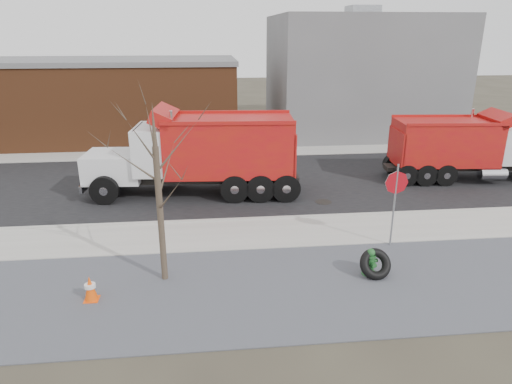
{
  "coord_description": "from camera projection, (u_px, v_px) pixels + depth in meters",
  "views": [
    {
      "loc": [
        -1.76,
        -14.64,
        6.87
      ],
      "look_at": [
        -0.14,
        0.86,
        1.4
      ],
      "focal_mm": 32.0,
      "sensor_mm": 36.0,
      "label": 1
    }
  ],
  "objects": [
    {
      "name": "building_brick",
      "position": [
        83.0,
        99.0,
        30.28
      ],
      "size": [
        20.2,
        8.2,
        5.3
      ],
      "color": "brown",
      "rests_on": "ground"
    },
    {
      "name": "ground",
      "position": [
        263.0,
        237.0,
        16.19
      ],
      "size": [
        120.0,
        120.0,
        0.0
      ],
      "primitive_type": "plane",
      "color": "#383328",
      "rests_on": "ground"
    },
    {
      "name": "dump_truck_red_a",
      "position": [
        465.0,
        146.0,
        21.99
      ],
      "size": [
        8.28,
        2.86,
        3.32
      ],
      "rotation": [
        0.0,
        0.0,
        -0.08
      ],
      "color": "black",
      "rests_on": "ground"
    },
    {
      "name": "building_grey",
      "position": [
        358.0,
        75.0,
        32.64
      ],
      "size": [
        12.0,
        10.0,
        8.0
      ],
      "color": "slate",
      "rests_on": "ground"
    },
    {
      "name": "fire_hydrant",
      "position": [
        370.0,
        263.0,
        13.55
      ],
      "size": [
        0.49,
        0.48,
        0.86
      ],
      "rotation": [
        0.0,
        0.0,
        0.25
      ],
      "color": "#266626",
      "rests_on": "ground"
    },
    {
      "name": "stop_sign",
      "position": [
        396.0,
        191.0,
        14.89
      ],
      "size": [
        0.78,
        0.06,
        2.88
      ],
      "rotation": [
        0.0,
        0.0,
        -0.36
      ],
      "color": "gray",
      "rests_on": "ground"
    },
    {
      "name": "gravel_verge",
      "position": [
        277.0,
        289.0,
        12.9
      ],
      "size": [
        60.0,
        5.0,
        0.03
      ],
      "primitive_type": "cube",
      "color": "slate",
      "rests_on": "ground"
    },
    {
      "name": "traffic_cone_near",
      "position": [
        90.0,
        289.0,
        12.24
      ],
      "size": [
        0.38,
        0.38,
        0.74
      ],
      "color": "#FF4F08",
      "rests_on": "ground"
    },
    {
      "name": "sidewalk",
      "position": [
        262.0,
        233.0,
        16.41
      ],
      "size": [
        60.0,
        2.5,
        0.06
      ],
      "primitive_type": "cube",
      "color": "#9E9B93",
      "rests_on": "ground"
    },
    {
      "name": "dump_truck_red_b",
      "position": [
        201.0,
        151.0,
        19.87
      ],
      "size": [
        9.37,
        3.23,
        3.89
      ],
      "rotation": [
        0.0,
        0.0,
        3.07
      ],
      "color": "black",
      "rests_on": "ground"
    },
    {
      "name": "curb",
      "position": [
        258.0,
        219.0,
        17.62
      ],
      "size": [
        60.0,
        0.15,
        0.11
      ],
      "primitive_type": "cube",
      "color": "#9E9B93",
      "rests_on": "ground"
    },
    {
      "name": "truck_tire",
      "position": [
        375.0,
        264.0,
        13.43
      ],
      "size": [
        1.0,
        0.82,
        0.93
      ],
      "color": "black",
      "rests_on": "ground"
    },
    {
      "name": "far_sidewalk",
      "position": [
        239.0,
        152.0,
        27.44
      ],
      "size": [
        60.0,
        2.0,
        0.06
      ],
      "primitive_type": "cube",
      "color": "#9E9B93",
      "rests_on": "ground"
    },
    {
      "name": "bare_tree",
      "position": [
        157.0,
        172.0,
        12.34
      ],
      "size": [
        3.2,
        3.2,
        5.2
      ],
      "color": "#382D23",
      "rests_on": "ground"
    },
    {
      "name": "road",
      "position": [
        247.0,
        182.0,
        22.1
      ],
      "size": [
        60.0,
        9.4,
        0.02
      ],
      "primitive_type": "cube",
      "color": "black",
      "rests_on": "ground"
    }
  ]
}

